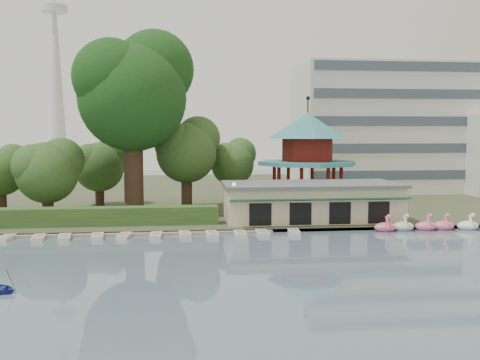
{
  "coord_description": "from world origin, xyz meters",
  "views": [
    {
      "loc": [
        -3.67,
        -33.17,
        9.34
      ],
      "look_at": [
        2.0,
        18.0,
        5.0
      ],
      "focal_mm": 40.0,
      "sensor_mm": 36.0,
      "label": 1
    }
  ],
  "objects": [
    {
      "name": "office_building",
      "position": [
        32.67,
        49.0,
        9.73
      ],
      "size": [
        38.0,
        18.0,
        20.0
      ],
      "color": "silver",
      "rests_on": "shore"
    },
    {
      "name": "pavilion",
      "position": [
        12.0,
        32.0,
        7.48
      ],
      "size": [
        12.4,
        12.4,
        13.5
      ],
      "color": "beige",
      "rests_on": "shore"
    },
    {
      "name": "broadcast_tower",
      "position": [
        -42.0,
        140.0,
        33.98
      ],
      "size": [
        8.0,
        8.0,
        96.0
      ],
      "color": "silver",
      "rests_on": "ground"
    },
    {
      "name": "swan_boats",
      "position": [
        25.44,
        16.58,
        0.4
      ],
      "size": [
        20.04,
        2.1,
        1.92
      ],
      "color": "#E76685",
      "rests_on": "ground"
    },
    {
      "name": "embankment",
      "position": [
        0.0,
        17.3,
        0.15
      ],
      "size": [
        220.0,
        0.6,
        0.3
      ],
      "primitive_type": "cube",
      "color": "gray",
      "rests_on": "ground"
    },
    {
      "name": "hedge",
      "position": [
        -15.0,
        20.5,
        1.3
      ],
      "size": [
        30.0,
        2.0,
        1.8
      ],
      "primitive_type": "cube",
      "color": "#355825",
      "rests_on": "shore"
    },
    {
      "name": "ground_plane",
      "position": [
        0.0,
        0.0,
        0.0
      ],
      "size": [
        220.0,
        220.0,
        0.0
      ],
      "primitive_type": "plane",
      "color": "slate",
      "rests_on": "ground"
    },
    {
      "name": "big_tree",
      "position": [
        -8.84,
        28.19,
        14.58
      ],
      "size": [
        13.27,
        12.36,
        21.01
      ],
      "color": "#3A281C",
      "rests_on": "shore"
    },
    {
      "name": "small_trees",
      "position": [
        -13.23,
        31.1,
        6.3
      ],
      "size": [
        39.44,
        16.6,
        11.28
      ],
      "color": "#3A281C",
      "rests_on": "shore"
    },
    {
      "name": "dock",
      "position": [
        -12.0,
        17.2,
        0.12
      ],
      "size": [
        34.0,
        1.6,
        0.24
      ],
      "primitive_type": "cube",
      "color": "gray",
      "rests_on": "ground"
    },
    {
      "name": "moored_rowboats",
      "position": [
        -10.06,
        15.77,
        0.18
      ],
      "size": [
        35.13,
        2.74,
        0.36
      ],
      "color": "silver",
      "rests_on": "ground"
    },
    {
      "name": "lamp_post",
      "position": [
        1.5,
        19.0,
        3.34
      ],
      "size": [
        0.36,
        0.36,
        4.28
      ],
      "color": "black",
      "rests_on": "shore"
    },
    {
      "name": "boathouse",
      "position": [
        10.0,
        21.97,
        2.37
      ],
      "size": [
        18.6,
        9.39,
        3.9
      ],
      "color": "beige",
      "rests_on": "shore"
    },
    {
      "name": "shore",
      "position": [
        0.0,
        52.0,
        0.2
      ],
      "size": [
        220.0,
        70.0,
        0.4
      ],
      "primitive_type": "cube",
      "color": "#424930",
      "rests_on": "ground"
    }
  ]
}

